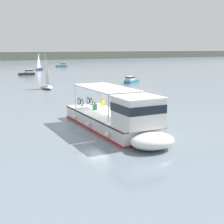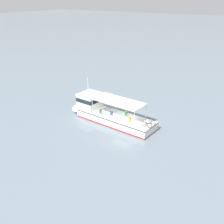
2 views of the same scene
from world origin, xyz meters
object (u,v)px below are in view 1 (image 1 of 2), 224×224
Objects in this scene: ferry_main at (118,119)px; motorboat_near_port at (62,65)px; motorboat_mid_channel at (131,80)px; sailboat_horizon_west at (40,68)px; sailboat_far_left at (47,85)px; motorboat_near_starboard at (28,73)px.

motorboat_near_port is (28.83, 82.90, -0.47)m from ferry_main.
motorboat_mid_channel is at bearing 54.56° from ferry_main.
motorboat_near_port is 15.77m from sailboat_horizon_west.
motorboat_near_starboard is (4.80, 27.00, 0.00)m from sailboat_far_left.
ferry_main is 28.76m from sailboat_far_left.
motorboat_mid_channel is 1.04× the size of motorboat_near_starboard.
motorboat_near_starboard is at bearing 112.21° from motorboat_mid_channel.
sailboat_horizon_west is at bearing 73.22° from sailboat_far_left.
sailboat_horizon_west is (-11.31, -10.99, -0.00)m from motorboat_near_port.
sailboat_horizon_west is (13.11, 43.49, 0.00)m from sailboat_far_left.
sailboat_far_left reaches higher than ferry_main.
ferry_main is 74.01m from sailboat_horizon_west.
ferry_main reaches higher than motorboat_near_starboard.
sailboat_far_left is at bearing -106.78° from sailboat_horizon_west.
motorboat_near_port is 0.69× the size of sailboat_horizon_west.
ferry_main is at bearing -99.44° from motorboat_near_starboard.
motorboat_near_starboard is (-8.31, -16.49, 0.00)m from sailboat_horizon_west.
ferry_main is 2.40× the size of sailboat_far_left.
sailboat_far_left is 15.82m from motorboat_mid_channel.
motorboat_mid_channel is (20.23, 28.43, -0.47)m from ferry_main.
sailboat_horizon_west reaches higher than motorboat_mid_channel.
motorboat_mid_channel and motorboat_near_starboard have the same top height.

